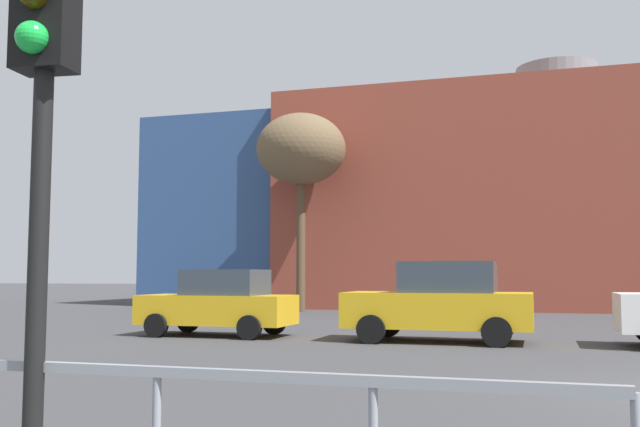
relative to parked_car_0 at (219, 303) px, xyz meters
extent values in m
cube|color=brown|center=(8.98, 20.88, 4.21)|extent=(25.83, 13.86, 10.09)
cube|color=#2D4C7F|center=(-7.61, 20.88, 3.91)|extent=(7.35, 12.48, 9.49)
cylinder|color=slate|center=(8.98, 20.88, 10.26)|extent=(4.00, 4.00, 2.00)
cube|color=gold|center=(-0.06, 0.00, -0.17)|extent=(3.89, 1.67, 0.74)
cube|color=#333D47|center=(0.17, 0.00, 0.52)|extent=(1.94, 1.48, 0.65)
cylinder|color=black|center=(-1.31, -0.85, -0.54)|extent=(0.59, 0.20, 0.59)
cylinder|color=black|center=(-1.31, 0.85, -0.54)|extent=(0.59, 0.20, 0.59)
cylinder|color=black|center=(1.19, -0.85, -0.54)|extent=(0.59, 0.20, 0.59)
cylinder|color=black|center=(1.19, 0.85, -0.54)|extent=(0.59, 0.20, 0.59)
cube|color=gold|center=(5.56, 0.00, -0.10)|extent=(4.28, 1.84, 0.82)
cube|color=#333D47|center=(5.82, 0.00, 0.66)|extent=(2.14, 1.63, 0.71)
cylinder|color=black|center=(4.18, -0.94, -0.51)|extent=(0.65, 0.22, 0.65)
cylinder|color=black|center=(4.18, 0.94, -0.51)|extent=(0.65, 0.22, 0.65)
cylinder|color=black|center=(6.94, -0.94, -0.51)|extent=(0.65, 0.22, 0.65)
cylinder|color=black|center=(6.94, 0.94, -0.51)|extent=(0.65, 0.22, 0.65)
cylinder|color=black|center=(4.91, -13.22, 0.57)|extent=(0.12, 0.12, 2.81)
cube|color=black|center=(4.91, -13.22, 2.42)|extent=(0.38, 0.28, 0.90)
sphere|color=green|center=(4.93, -13.36, 2.14)|extent=(0.20, 0.20, 0.20)
cylinder|color=brown|center=(-1.76, 11.92, 2.10)|extent=(0.37, 0.37, 5.87)
ellipsoid|color=brown|center=(-1.76, 11.92, 6.09)|extent=(3.83, 3.83, 3.06)
cube|color=gray|center=(5.09, -13.18, 0.16)|extent=(6.29, 0.06, 0.06)
camera|label=1|loc=(7.81, -16.88, 0.71)|focal=40.24mm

